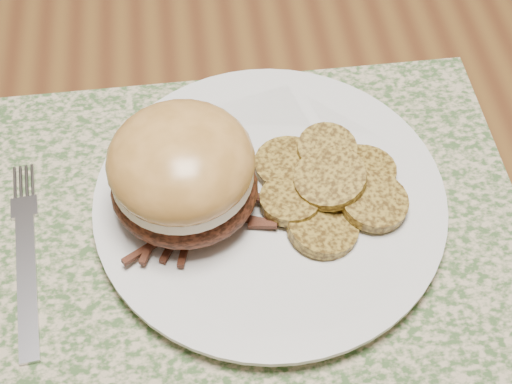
% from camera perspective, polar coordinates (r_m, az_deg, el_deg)
% --- Properties ---
extents(dining_table, '(1.50, 0.90, 0.75)m').
position_cam_1_polar(dining_table, '(0.68, -19.41, -5.52)').
color(dining_table, brown).
rests_on(dining_table, ground).
extents(placemat, '(0.45, 0.33, 0.00)m').
position_cam_1_polar(placemat, '(0.56, -1.24, -3.16)').
color(placemat, '#3F5E30').
rests_on(placemat, dining_table).
extents(dinner_plate, '(0.26, 0.26, 0.02)m').
position_cam_1_polar(dinner_plate, '(0.56, 1.11, -0.74)').
color(dinner_plate, silver).
rests_on(dinner_plate, placemat).
extents(pork_sandwich, '(0.13, 0.13, 0.08)m').
position_cam_1_polar(pork_sandwich, '(0.52, -5.91, 1.56)').
color(pork_sandwich, black).
rests_on(pork_sandwich, dinner_plate).
extents(roasted_potatoes, '(0.13, 0.14, 0.03)m').
position_cam_1_polar(roasted_potatoes, '(0.56, 5.81, 0.61)').
color(roasted_potatoes, olive).
rests_on(roasted_potatoes, dinner_plate).
extents(fork, '(0.03, 0.18, 0.00)m').
position_cam_1_polar(fork, '(0.57, -17.91, -4.78)').
color(fork, '#B6B5BD').
rests_on(fork, placemat).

